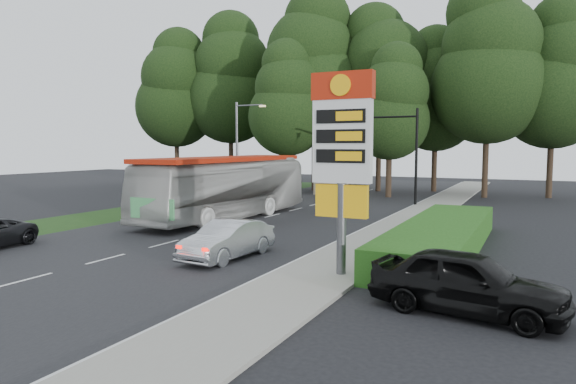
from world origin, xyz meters
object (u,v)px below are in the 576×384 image
at_px(gas_station_pylon, 342,145).
at_px(transit_bus, 226,188).
at_px(sedan_silver, 228,240).
at_px(streetlight_signs, 239,146).
at_px(traffic_signal_mast, 399,143).
at_px(parked_car_black, 467,282).
at_px(monument, 332,139).

height_order(gas_station_pylon, transit_bus, gas_station_pylon).
bearing_deg(transit_bus, sedan_silver, -52.47).
height_order(gas_station_pylon, streetlight_signs, streetlight_signs).
bearing_deg(streetlight_signs, traffic_signal_mast, 8.92).
height_order(gas_station_pylon, sedan_silver, gas_station_pylon).
xyz_separation_m(transit_bus, sedan_silver, (6.11, -9.34, -1.13)).
bearing_deg(gas_station_pylon, parked_car_black, -26.55).
xyz_separation_m(gas_station_pylon, transit_bus, (-11.12, 10.10, -2.56)).
relative_size(monument, transit_bus, 0.74).
height_order(streetlight_signs, transit_bus, streetlight_signs).
distance_m(gas_station_pylon, traffic_signal_mast, 22.29).
bearing_deg(monument, parked_car_black, -62.80).
distance_m(streetlight_signs, sedan_silver, 22.56).
height_order(transit_bus, parked_car_black, transit_bus).
height_order(traffic_signal_mast, streetlight_signs, streetlight_signs).
relative_size(transit_bus, sedan_silver, 2.96).
bearing_deg(transit_bus, monument, 94.60).
distance_m(gas_station_pylon, sedan_silver, 6.27).
height_order(transit_bus, sedan_silver, transit_bus).
height_order(traffic_signal_mast, parked_car_black, traffic_signal_mast).
bearing_deg(transit_bus, parked_car_black, -34.12).
distance_m(traffic_signal_mast, sedan_silver, 21.65).
bearing_deg(parked_car_black, sedan_silver, 81.32).
height_order(streetlight_signs, parked_car_black, streetlight_signs).
distance_m(monument, sedan_silver, 28.27).
xyz_separation_m(monument, parked_car_black, (15.50, -30.15, -4.24)).
xyz_separation_m(monument, transit_bus, (0.08, -17.90, -3.21)).
xyz_separation_m(gas_station_pylon, traffic_signal_mast, (-3.52, 22.00, 0.22)).
xyz_separation_m(traffic_signal_mast, streetlight_signs, (-12.67, -1.99, -0.23)).
distance_m(monument, transit_bus, 18.19).
bearing_deg(parked_car_black, streetlight_signs, 51.43).
xyz_separation_m(traffic_signal_mast, parked_car_black, (7.82, -24.15, -3.81)).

